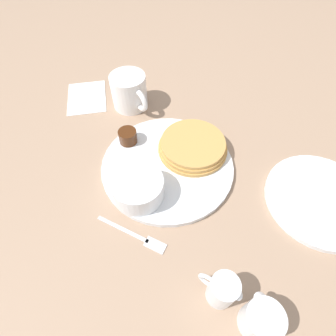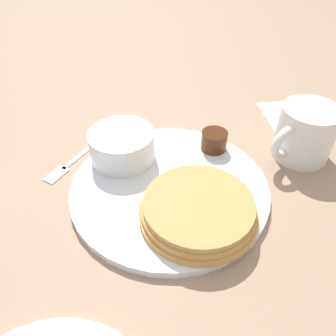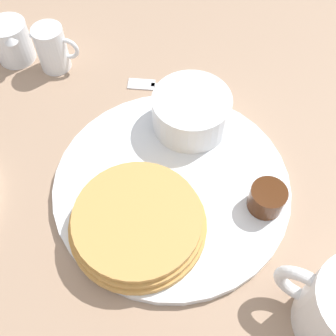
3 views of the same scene
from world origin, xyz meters
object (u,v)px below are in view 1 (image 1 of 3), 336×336
(bowl, at_px, (138,187))
(coffee_mug, at_px, (130,92))
(plate, at_px, (167,165))
(creamer_pitcher_near, at_px, (222,290))
(fork, at_px, (139,237))
(creamer_pitcher_far, at_px, (261,321))

(bowl, height_order, coffee_mug, coffee_mug)
(plate, xyz_separation_m, creamer_pitcher_near, (-0.27, -0.05, 0.03))
(bowl, distance_m, fork, 0.09)
(coffee_mug, distance_m, fork, 0.37)
(bowl, distance_m, creamer_pitcher_near, 0.23)
(bowl, bearing_deg, creamer_pitcher_near, -148.73)
(plate, bearing_deg, bowl, 137.27)
(plate, height_order, creamer_pitcher_far, creamer_pitcher_far)
(creamer_pitcher_far, bearing_deg, creamer_pitcher_near, 45.59)
(coffee_mug, bearing_deg, creamer_pitcher_near, -165.20)
(plate, distance_m, bowl, 0.10)
(coffee_mug, relative_size, creamer_pitcher_near, 1.62)
(creamer_pitcher_near, height_order, fork, creamer_pitcher_near)
(coffee_mug, relative_size, fork, 0.88)
(bowl, distance_m, creamer_pitcher_far, 0.29)
(fork, bearing_deg, coffee_mug, 0.45)
(creamer_pitcher_near, bearing_deg, creamer_pitcher_far, -134.41)
(plate, height_order, fork, plate)
(bowl, height_order, creamer_pitcher_near, creamer_pitcher_near)
(coffee_mug, height_order, fork, coffee_mug)
(fork, bearing_deg, creamer_pitcher_near, -131.77)
(creamer_pitcher_near, distance_m, fork, 0.17)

